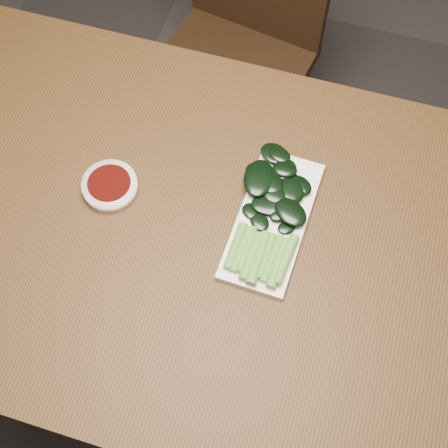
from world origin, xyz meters
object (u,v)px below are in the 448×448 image
at_px(sauce_bowl, 110,186).
at_px(chair_far, 239,43).
at_px(table, 214,250).
at_px(serving_plate, 272,220).
at_px(gai_lan, 271,212).

bearing_deg(sauce_bowl, chair_far, 84.04).
height_order(table, serving_plate, serving_plate).
height_order(serving_plate, gai_lan, gai_lan).
distance_m(table, serving_plate, 0.13).
relative_size(table, chair_far, 1.57).
height_order(chair_far, gai_lan, chair_far).
distance_m(serving_plate, gai_lan, 0.02).
distance_m(sauce_bowl, serving_plate, 0.31).
xyz_separation_m(table, gai_lan, (0.09, 0.06, 0.10)).
distance_m(chair_far, sauce_bowl, 0.71).
bearing_deg(sauce_bowl, serving_plate, 3.99).
relative_size(sauce_bowl, gai_lan, 0.35).
relative_size(table, gai_lan, 4.77).
bearing_deg(gai_lan, table, -146.97).
xyz_separation_m(sauce_bowl, gai_lan, (0.30, 0.03, 0.01)).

